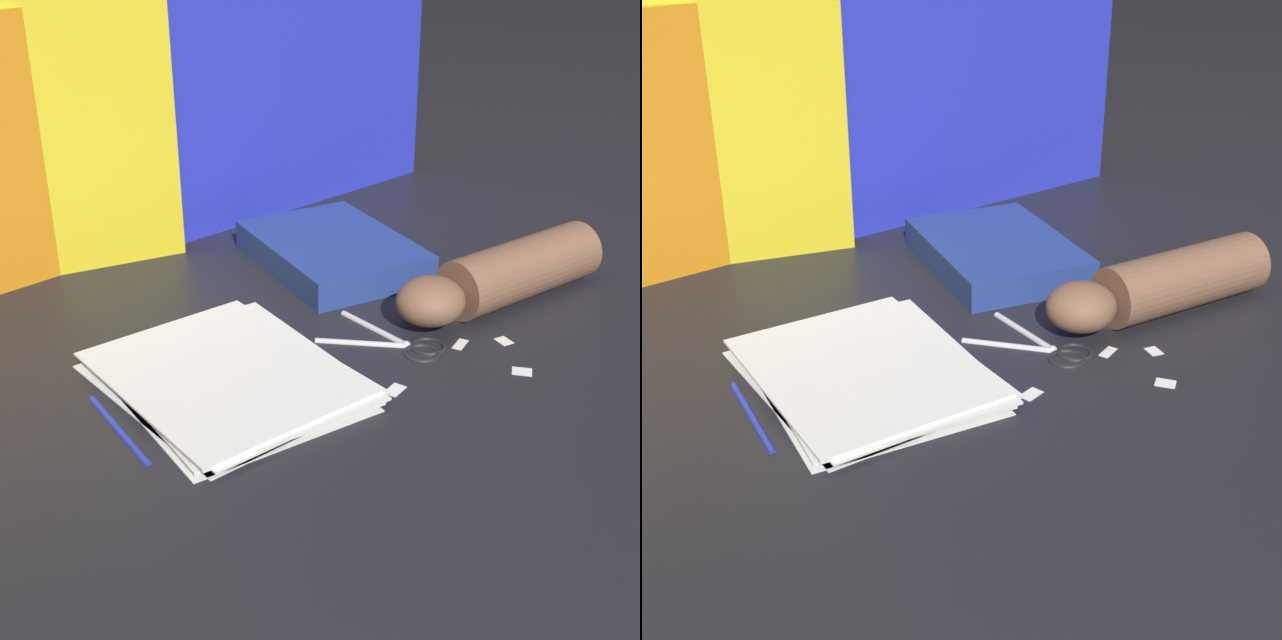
# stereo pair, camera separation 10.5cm
# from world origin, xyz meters

# --- Properties ---
(ground_plane) EXTENTS (6.00, 6.00, 0.00)m
(ground_plane) POSITION_xyz_m (0.00, 0.00, 0.00)
(ground_plane) COLOR black
(backdrop_panel_center) EXTENTS (0.72, 0.11, 0.38)m
(backdrop_panel_center) POSITION_xyz_m (-0.02, 0.46, 0.19)
(backdrop_panel_center) COLOR orange
(backdrop_panel_center) RESTS_ON ground_plane
(backdrop_panel_right) EXTENTS (0.66, 0.08, 0.54)m
(backdrop_panel_right) POSITION_xyz_m (0.25, 0.46, 0.27)
(backdrop_panel_right) COLOR #2833D1
(backdrop_panel_right) RESTS_ON ground_plane
(paper_stack) EXTENTS (0.26, 0.32, 0.02)m
(paper_stack) POSITION_xyz_m (-0.14, 0.02, 0.01)
(paper_stack) COLOR white
(paper_stack) RESTS_ON ground_plane
(book_closed) EXTENTS (0.23, 0.29, 0.04)m
(book_closed) POSITION_xyz_m (0.17, 0.22, 0.02)
(book_closed) COLOR navy
(book_closed) RESTS_ON ground_plane
(scissors) EXTENTS (0.14, 0.17, 0.01)m
(scissors) POSITION_xyz_m (0.09, -0.03, 0.00)
(scissors) COLOR silver
(scissors) RESTS_ON ground_plane
(hand_forearm) EXTENTS (0.34, 0.09, 0.08)m
(hand_forearm) POSITION_xyz_m (0.27, -0.02, 0.04)
(hand_forearm) COLOR brown
(hand_forearm) RESTS_ON ground_plane
(paper_scrap_near) EXTENTS (0.02, 0.02, 0.00)m
(paper_scrap_near) POSITION_xyz_m (0.20, -0.10, 0.00)
(paper_scrap_near) COLOR white
(paper_scrap_near) RESTS_ON ground_plane
(paper_scrap_mid) EXTENTS (0.03, 0.02, 0.00)m
(paper_scrap_mid) POSITION_xyz_m (0.15, -0.08, 0.00)
(paper_scrap_mid) COLOR white
(paper_scrap_mid) RESTS_ON ground_plane
(paper_scrap_far) EXTENTS (0.03, 0.02, 0.00)m
(paper_scrap_far) POSITION_xyz_m (0.01, -0.11, 0.00)
(paper_scrap_far) COLOR white
(paper_scrap_far) RESTS_ON ground_plane
(paper_scrap_side) EXTENTS (0.03, 0.03, 0.00)m
(paper_scrap_side) POSITION_xyz_m (0.16, -0.17, 0.00)
(paper_scrap_side) COLOR white
(paper_scrap_side) RESTS_ON ground_plane
(pen) EXTENTS (0.02, 0.15, 0.01)m
(pen) POSITION_xyz_m (-0.28, 0.01, 0.00)
(pen) COLOR #2333B2
(pen) RESTS_ON ground_plane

